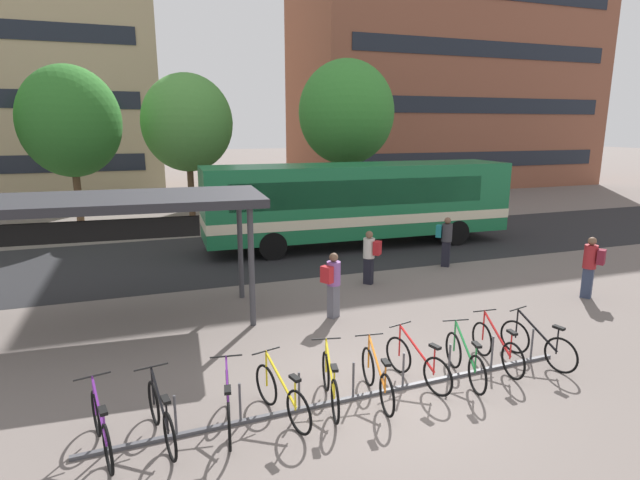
# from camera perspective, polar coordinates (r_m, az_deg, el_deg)

# --- Properties ---
(ground) EXTENTS (200.00, 200.00, 0.00)m
(ground) POSITION_cam_1_polar(r_m,az_deg,el_deg) (9.40, 7.53, -16.70)
(ground) COLOR #6B605B
(bus_lane_asphalt) EXTENTS (80.00, 7.20, 0.01)m
(bus_lane_asphalt) POSITION_cam_1_polar(r_m,az_deg,el_deg) (18.77, -7.12, -1.52)
(bus_lane_asphalt) COLOR #232326
(bus_lane_asphalt) RESTS_ON ground
(city_bus) EXTENTS (12.10, 2.95, 3.20)m
(city_bus) POSITION_cam_1_polar(r_m,az_deg,el_deg) (19.69, 4.62, 4.46)
(city_bus) COLOR #196B3D
(city_bus) RESTS_ON ground
(bike_rack) EXTENTS (8.86, 0.40, 0.70)m
(bike_rack) POSITION_cam_1_polar(r_m,az_deg,el_deg) (9.06, 3.79, -17.17)
(bike_rack) COLOR #47474C
(bike_rack) RESTS_ON ground
(parked_bicycle_purple_0) EXTENTS (0.57, 1.69, 0.99)m
(parked_bicycle_purple_0) POSITION_cam_1_polar(r_m,az_deg,el_deg) (8.29, -23.62, -19.06)
(parked_bicycle_purple_0) COLOR black
(parked_bicycle_purple_0) RESTS_ON ground
(parked_bicycle_black_1) EXTENTS (0.53, 1.70, 0.99)m
(parked_bicycle_black_1) POSITION_cam_1_polar(r_m,az_deg,el_deg) (8.26, -17.62, -18.66)
(parked_bicycle_black_1) COLOR black
(parked_bicycle_black_1) RESTS_ON ground
(parked_bicycle_purple_2) EXTENTS (0.52, 1.71, 0.99)m
(parked_bicycle_purple_2) POSITION_cam_1_polar(r_m,az_deg,el_deg) (8.30, -10.40, -18.06)
(parked_bicycle_purple_2) COLOR black
(parked_bicycle_purple_2) RESTS_ON ground
(parked_bicycle_yellow_3) EXTENTS (0.64, 1.67, 0.99)m
(parked_bicycle_yellow_3) POSITION_cam_1_polar(r_m,az_deg,el_deg) (8.44, -4.37, -17.31)
(parked_bicycle_yellow_3) COLOR black
(parked_bicycle_yellow_3) RESTS_ON ground
(parked_bicycle_yellow_4) EXTENTS (0.55, 1.70, 0.99)m
(parked_bicycle_yellow_4) POSITION_cam_1_polar(r_m,az_deg,el_deg) (8.77, 1.18, -16.04)
(parked_bicycle_yellow_4) COLOR black
(parked_bicycle_yellow_4) RESTS_ON ground
(parked_bicycle_orange_5) EXTENTS (0.52, 1.72, 0.99)m
(parked_bicycle_orange_5) POSITION_cam_1_polar(r_m,az_deg,el_deg) (8.98, 6.51, -15.38)
(parked_bicycle_orange_5) COLOR black
(parked_bicycle_orange_5) RESTS_ON ground
(parked_bicycle_red_6) EXTENTS (0.59, 1.69, 0.99)m
(parked_bicycle_red_6) POSITION_cam_1_polar(r_m,az_deg,el_deg) (9.58, 11.02, -13.65)
(parked_bicycle_red_6) COLOR black
(parked_bicycle_red_6) RESTS_ON ground
(parked_bicycle_green_7) EXTENTS (0.53, 1.70, 0.99)m
(parked_bicycle_green_7) POSITION_cam_1_polar(r_m,az_deg,el_deg) (9.90, 16.17, -13.02)
(parked_bicycle_green_7) COLOR black
(parked_bicycle_green_7) RESTS_ON ground
(parked_bicycle_red_8) EXTENTS (0.52, 1.72, 0.99)m
(parked_bicycle_red_8) POSITION_cam_1_polar(r_m,az_deg,el_deg) (10.59, 19.50, -11.51)
(parked_bicycle_red_8) COLOR black
(parked_bicycle_red_8) RESTS_ON ground
(parked_bicycle_black_9) EXTENTS (0.59, 1.69, 0.99)m
(parked_bicycle_black_9) POSITION_cam_1_polar(r_m,az_deg,el_deg) (11.05, 23.48, -10.83)
(parked_bicycle_black_9) COLOR black
(parked_bicycle_black_9) RESTS_ON ground
(transit_shelter) EXTENTS (7.21, 3.27, 3.05)m
(transit_shelter) POSITION_cam_1_polar(r_m,az_deg,el_deg) (12.39, -23.19, 3.63)
(transit_shelter) COLOR #38383D
(transit_shelter) RESTS_ON ground
(commuter_maroon_pack_0) EXTENTS (0.54, 0.61, 1.71)m
(commuter_maroon_pack_0) POSITION_cam_1_polar(r_m,az_deg,el_deg) (15.47, 28.47, -2.36)
(commuter_maroon_pack_0) COLOR #2D3851
(commuter_maroon_pack_0) RESTS_ON ground
(commuter_red_pack_1) EXTENTS (0.58, 0.59, 1.62)m
(commuter_red_pack_1) POSITION_cam_1_polar(r_m,az_deg,el_deg) (14.90, 5.72, -1.58)
(commuter_red_pack_1) COLOR black
(commuter_red_pack_1) RESTS_ON ground
(commuter_teal_pack_2) EXTENTS (0.59, 0.58, 1.68)m
(commuter_teal_pack_2) POSITION_cam_1_polar(r_m,az_deg,el_deg) (17.23, 14.11, 0.20)
(commuter_teal_pack_2) COLOR black
(commuter_teal_pack_2) RESTS_ON ground
(commuter_red_pack_3) EXTENTS (0.61, 0.53, 1.64)m
(commuter_red_pack_3) POSITION_cam_1_polar(r_m,az_deg,el_deg) (12.21, 1.45, -4.68)
(commuter_red_pack_3) COLOR #565660
(commuter_red_pack_3) RESTS_ON ground
(street_tree_0) EXTENTS (4.26, 4.26, 7.23)m
(street_tree_0) POSITION_cam_1_polar(r_m,az_deg,el_deg) (24.87, -26.56, 11.95)
(street_tree_0) COLOR brown
(street_tree_0) RESTS_ON ground
(street_tree_2) EXTENTS (4.74, 4.74, 7.86)m
(street_tree_2) POSITION_cam_1_polar(r_m,az_deg,el_deg) (25.68, 3.01, 14.27)
(street_tree_2) COLOR brown
(street_tree_2) RESTS_ON ground
(street_tree_3) EXTENTS (4.43, 4.43, 7.18)m
(street_tree_3) POSITION_cam_1_polar(r_m,az_deg,el_deg) (26.20, -14.87, 12.75)
(street_tree_3) COLOR brown
(street_tree_3) RESTS_ON ground
(building_left_wing) EXTENTS (20.09, 10.87, 15.61)m
(building_left_wing) POSITION_cam_1_polar(r_m,az_deg,el_deg) (41.80, -32.57, 15.25)
(building_left_wing) COLOR tan
(building_left_wing) RESTS_ON ground
(building_right_wing) EXTENTS (23.45, 10.78, 22.80)m
(building_right_wing) POSITION_cam_1_polar(r_m,az_deg,el_deg) (43.68, 14.18, 21.37)
(building_right_wing) COLOR brown
(building_right_wing) RESTS_ON ground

